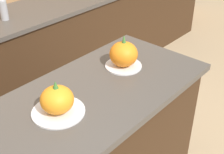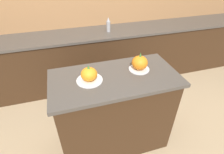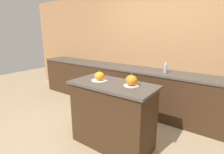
% 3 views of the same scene
% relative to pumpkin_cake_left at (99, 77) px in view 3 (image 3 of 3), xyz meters
% --- Properties ---
extents(ground_plane, '(12.00, 12.00, 0.00)m').
position_rel_pumpkin_cake_left_xyz_m(ground_plane, '(0.24, -0.01, -1.01)').
color(ground_plane, tan).
extents(wall_back, '(8.00, 0.06, 2.50)m').
position_rel_pumpkin_cake_left_xyz_m(wall_back, '(0.24, 1.62, 0.24)').
color(wall_back, '#9E7047').
rests_on(wall_back, ground_plane).
extents(kitchen_island, '(1.21, 0.61, 0.95)m').
position_rel_pumpkin_cake_left_xyz_m(kitchen_island, '(0.24, -0.01, -0.53)').
color(kitchen_island, '#382314').
rests_on(kitchen_island, ground_plane).
extents(back_counter, '(6.00, 0.60, 0.90)m').
position_rel_pumpkin_cake_left_xyz_m(back_counter, '(0.24, 1.29, -0.56)').
color(back_counter, '#382314').
rests_on(back_counter, ground_plane).
extents(pumpkin_cake_left, '(0.24, 0.24, 0.16)m').
position_rel_pumpkin_cake_left_xyz_m(pumpkin_cake_left, '(0.00, 0.00, 0.00)').
color(pumpkin_cake_left, silver).
rests_on(pumpkin_cake_left, kitchen_island).
extents(pumpkin_cake_right, '(0.20, 0.20, 0.19)m').
position_rel_pumpkin_cake_left_xyz_m(pumpkin_cake_right, '(0.50, 0.04, 0.01)').
color(pumpkin_cake_right, silver).
rests_on(pumpkin_cake_right, kitchen_island).
extents(bottle_tall, '(0.06, 0.06, 0.22)m').
position_rel_pumpkin_cake_left_xyz_m(bottle_tall, '(0.53, 1.27, -0.01)').
color(bottle_tall, '#99999E').
rests_on(bottle_tall, back_counter).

